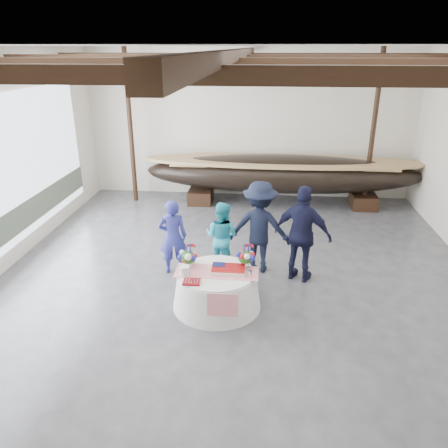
{
  "coord_description": "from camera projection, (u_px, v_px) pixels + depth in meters",
  "views": [
    {
      "loc": [
        0.48,
        -7.62,
        4.49
      ],
      "look_at": [
        -0.31,
        0.72,
        1.07
      ],
      "focal_mm": 35.0,
      "sensor_mm": 36.0,
      "label": 1
    }
  ],
  "objects": [
    {
      "name": "guest_woman_teal",
      "position": [
        222.0,
        237.0,
        9.21
      ],
      "size": [
        0.9,
        0.81,
        1.53
      ],
      "primitive_type": "imported",
      "rotation": [
        0.0,
        0.0,
        2.77
      ],
      "color": "#229FB4",
      "rests_on": "ground"
    },
    {
      "name": "longboat_display",
      "position": [
        282.0,
        173.0,
        12.97
      ],
      "size": [
        8.18,
        1.64,
        1.53
      ],
      "color": "black",
      "rests_on": "ground"
    },
    {
      "name": "pavilion_structure",
      "position": [
        241.0,
        75.0,
        8.04
      ],
      "size": [
        9.8,
        11.76,
        4.5
      ],
      "color": "black",
      "rests_on": "ground"
    },
    {
      "name": "tabletop_items",
      "position": [
        215.0,
        261.0,
        7.96
      ],
      "size": [
        1.51,
        0.95,
        0.4
      ],
      "color": "red",
      "rests_on": "banquet_table"
    },
    {
      "name": "banquet_table",
      "position": [
        217.0,
        289.0,
        8.03
      ],
      "size": [
        1.63,
        1.63,
        0.7
      ],
      "color": "white",
      "rests_on": "ground"
    },
    {
      "name": "floor",
      "position": [
        236.0,
        287.0,
        8.76
      ],
      "size": [
        10.0,
        12.0,
        0.01
      ],
      "primitive_type": "cube",
      "color": "#3D3D42",
      "rests_on": "ground"
    },
    {
      "name": "open_bay",
      "position": [
        12.0,
        179.0,
        9.42
      ],
      "size": [
        0.03,
        7.0,
        3.2
      ],
      "color": "silver",
      "rests_on": "ground"
    },
    {
      "name": "guest_man_left",
      "position": [
        260.0,
        227.0,
        9.11
      ],
      "size": [
        1.36,
        0.89,
        1.97
      ],
      "primitive_type": "imported",
      "rotation": [
        0.0,
        0.0,
        3.01
      ],
      "color": "black",
      "rests_on": "ground"
    },
    {
      "name": "guest_man_right",
      "position": [
        303.0,
        234.0,
        8.71
      ],
      "size": [
        1.28,
        0.92,
        2.01
      ],
      "primitive_type": "imported",
      "rotation": [
        0.0,
        0.0,
        2.73
      ],
      "color": "black",
      "rests_on": "ground"
    },
    {
      "name": "ceiling",
      "position": [
        239.0,
        46.0,
        7.06
      ],
      "size": [
        10.0,
        12.0,
        0.01
      ],
      "primitive_type": "cube",
      "color": "white",
      "rests_on": "wall_back"
    },
    {
      "name": "guest_woman_blue",
      "position": [
        173.0,
        237.0,
        9.09
      ],
      "size": [
        0.66,
        0.51,
        1.62
      ],
      "primitive_type": "imported",
      "rotation": [
        0.0,
        0.0,
        3.36
      ],
      "color": "navy",
      "rests_on": "ground"
    },
    {
      "name": "wall_back",
      "position": [
        250.0,
        125.0,
        13.44
      ],
      "size": [
        10.0,
        0.02,
        4.5
      ],
      "primitive_type": "cube",
      "color": "silver",
      "rests_on": "ground"
    }
  ]
}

